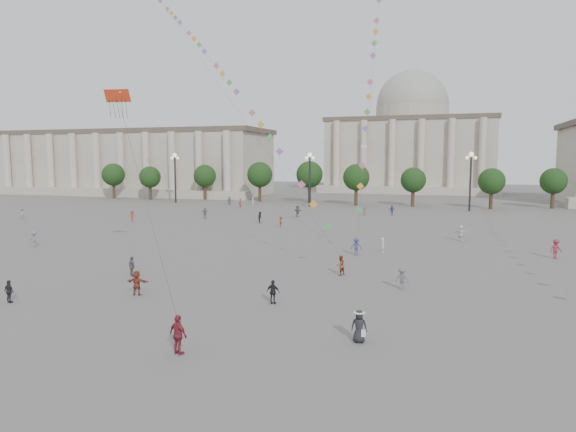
% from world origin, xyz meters
% --- Properties ---
extents(ground, '(360.00, 360.00, 0.00)m').
position_xyz_m(ground, '(0.00, 0.00, 0.00)').
color(ground, '#5D5A57').
rests_on(ground, ground).
extents(hall_west, '(84.00, 26.22, 17.20)m').
position_xyz_m(hall_west, '(-75.00, 93.89, 8.43)').
color(hall_west, '#A19887').
rests_on(hall_west, ground).
extents(hall_central, '(48.30, 34.30, 35.50)m').
position_xyz_m(hall_central, '(0.00, 129.22, 14.23)').
color(hall_central, '#A19887').
rests_on(hall_central, ground).
extents(tree_row, '(137.12, 5.12, 8.00)m').
position_xyz_m(tree_row, '(0.00, 78.00, 5.39)').
color(tree_row, '#332419').
rests_on(tree_row, ground).
extents(lamp_post_far_west, '(2.00, 0.90, 10.65)m').
position_xyz_m(lamp_post_far_west, '(-45.00, 70.00, 7.35)').
color(lamp_post_far_west, '#262628').
rests_on(lamp_post_far_west, ground).
extents(lamp_post_mid_west, '(2.00, 0.90, 10.65)m').
position_xyz_m(lamp_post_mid_west, '(-15.00, 70.00, 7.35)').
color(lamp_post_mid_west, '#262628').
rests_on(lamp_post_mid_west, ground).
extents(lamp_post_mid_east, '(2.00, 0.90, 10.65)m').
position_xyz_m(lamp_post_mid_east, '(15.00, 70.00, 7.35)').
color(lamp_post_mid_east, '#262628').
rests_on(lamp_post_mid_east, ground).
extents(person_crowd_0, '(1.07, 0.58, 1.73)m').
position_xyz_m(person_crowd_0, '(2.39, 58.33, 0.86)').
color(person_crowd_0, '#344A76').
rests_on(person_crowd_0, ground).
extents(person_crowd_1, '(1.00, 1.04, 1.69)m').
position_xyz_m(person_crowd_1, '(-52.69, 35.88, 0.84)').
color(person_crowd_1, beige).
rests_on(person_crowd_1, ground).
extents(person_crowd_2, '(1.22, 1.28, 1.75)m').
position_xyz_m(person_crowd_2, '(-33.82, 37.71, 0.87)').
color(person_crowd_2, '#9F392B').
rests_on(person_crowd_2, ground).
extents(person_crowd_4, '(1.12, 1.56, 1.62)m').
position_xyz_m(person_crowd_4, '(-2.04, 57.25, 0.81)').
color(person_crowd_4, '#ACADA9').
rests_on(person_crowd_4, ground).
extents(person_crowd_6, '(1.15, 0.84, 1.60)m').
position_xyz_m(person_crowd_6, '(8.48, 8.74, 0.80)').
color(person_crowd_6, '#5E5E62').
rests_on(person_crowd_6, ground).
extents(person_crowd_7, '(1.77, 0.88, 1.83)m').
position_xyz_m(person_crowd_7, '(12.90, 33.41, 0.91)').
color(person_crowd_7, white).
rests_on(person_crowd_7, ground).
extents(person_crowd_8, '(1.39, 1.19, 1.86)m').
position_xyz_m(person_crowd_8, '(21.25, 24.92, 0.93)').
color(person_crowd_8, maroon).
rests_on(person_crowd_8, ground).
extents(person_crowd_10, '(0.63, 0.75, 1.74)m').
position_xyz_m(person_crowd_10, '(-26.29, 68.00, 0.87)').
color(person_crowd_10, silver).
rests_on(person_crowd_10, ground).
extents(person_crowd_12, '(1.82, 1.34, 1.91)m').
position_xyz_m(person_crowd_12, '(-11.97, 51.44, 0.95)').
color(person_crowd_12, slate).
rests_on(person_crowd_12, ground).
extents(person_crowd_13, '(0.51, 0.63, 1.48)m').
position_xyz_m(person_crowd_13, '(5.29, 23.35, 0.74)').
color(person_crowd_13, white).
rests_on(person_crowd_13, ground).
extents(person_crowd_16, '(1.16, 0.79, 1.83)m').
position_xyz_m(person_crowd_16, '(-25.12, 44.37, 0.92)').
color(person_crowd_16, slate).
rests_on(person_crowd_16, ground).
extents(person_crowd_17, '(0.95, 1.16, 1.56)m').
position_xyz_m(person_crowd_17, '(-10.51, 38.42, 0.78)').
color(person_crowd_17, maroon).
rests_on(person_crowd_17, ground).
extents(person_crowd_18, '(0.92, 1.00, 1.65)m').
position_xyz_m(person_crowd_18, '(-15.00, 42.20, 0.83)').
color(person_crowd_18, black).
rests_on(person_crowd_18, ground).
extents(person_crowd_19, '(0.63, 0.80, 1.93)m').
position_xyz_m(person_crowd_19, '(-26.75, 62.46, 0.96)').
color(person_crowd_19, '#963C29').
rests_on(person_crowd_19, ground).
extents(person_crowd_20, '(1.38, 1.65, 1.78)m').
position_xyz_m(person_crowd_20, '(-31.44, 68.00, 0.89)').
color(person_crowd_20, slate).
rests_on(person_crowd_20, ground).
extents(person_crowd_21, '(1.27, 1.00, 1.72)m').
position_xyz_m(person_crowd_21, '(-30.54, 15.19, 0.86)').
color(person_crowd_21, slate).
rests_on(person_crowd_21, ground).
extents(tourist_0, '(1.23, 0.84, 1.94)m').
position_xyz_m(tourist_0, '(-0.61, -7.06, 0.97)').
color(tourist_0, maroon).
rests_on(tourist_0, ground).
extents(tourist_1, '(0.94, 0.45, 1.57)m').
position_xyz_m(tourist_1, '(0.87, 2.49, 0.78)').
color(tourist_1, black).
rests_on(tourist_1, ground).
extents(tourist_2, '(1.64, 0.67, 1.72)m').
position_xyz_m(tourist_2, '(-8.80, 1.70, 0.86)').
color(tourist_2, brown).
rests_on(tourist_2, ground).
extents(tourist_3, '(1.03, 0.86, 1.65)m').
position_xyz_m(tourist_3, '(-12.41, 6.41, 0.83)').
color(tourist_3, '#5A5A5F').
rests_on(tourist_3, ground).
extents(tourist_4, '(0.93, 0.53, 1.50)m').
position_xyz_m(tourist_4, '(-15.61, -2.48, 0.75)').
color(tourist_4, black).
rests_on(tourist_4, ground).
extents(kite_flyer_0, '(0.96, 1.00, 1.62)m').
position_xyz_m(kite_flyer_0, '(3.32, 11.94, 0.81)').
color(kite_flyer_0, brown).
rests_on(kite_flyer_0, ground).
extents(kite_flyer_1, '(1.20, 0.82, 1.71)m').
position_xyz_m(kite_flyer_1, '(3.01, 20.97, 0.85)').
color(kite_flyer_1, navy).
rests_on(kite_flyer_1, ground).
extents(hat_person, '(0.84, 0.60, 1.69)m').
position_xyz_m(hat_person, '(7.37, -2.84, 0.88)').
color(hat_person, black).
rests_on(hat_person, ground).
extents(dragon_kite, '(8.44, 8.56, 25.45)m').
position_xyz_m(dragon_kite, '(-15.00, 9.00, 13.76)').
color(dragon_kite, red).
rests_on(dragon_kite, ground).
extents(kite_train_west, '(37.32, 35.62, 62.77)m').
position_xyz_m(kite_train_west, '(-16.43, 31.05, 20.21)').
color(kite_train_west, '#3F3F3F').
rests_on(kite_train_west, ground).
extents(kite_train_mid, '(2.62, 36.44, 61.04)m').
position_xyz_m(kite_train_mid, '(2.01, 40.36, 28.17)').
color(kite_train_mid, '#3F3F3F').
rests_on(kite_train_mid, ground).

